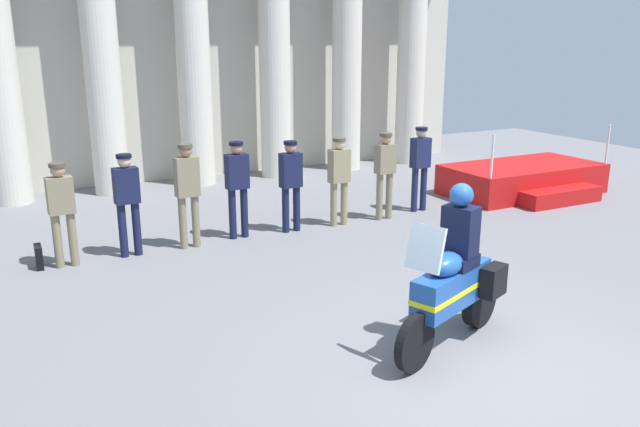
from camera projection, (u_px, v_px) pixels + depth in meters
ground_plane at (484, 365)px, 6.81m from camera, size 28.00×28.00×0.00m
colonnade_backdrop at (227, 22)px, 15.27m from camera, size 13.92×1.62×7.23m
reviewing_stand at (524, 180)px, 14.33m from camera, size 3.56×2.30×1.56m
officer_in_row_0 at (61, 206)px, 9.54m from camera, size 0.39×0.24×1.63m
officer_in_row_1 at (127, 197)px, 10.01m from camera, size 0.39×0.24×1.67m
officer_in_row_2 at (187, 187)px, 10.41m from camera, size 0.39×0.24×1.76m
officer_in_row_3 at (237, 182)px, 10.95m from camera, size 0.39×0.24×1.71m
officer_in_row_4 at (291, 179)px, 11.32m from camera, size 0.39×0.24×1.66m
officer_in_row_5 at (339, 174)px, 11.71m from camera, size 0.39×0.24×1.66m
officer_in_row_6 at (385, 169)px, 12.11m from camera, size 0.39×0.24×1.69m
officer_in_row_7 at (420, 162)px, 12.70m from camera, size 0.39×0.24×1.72m
motorcycle_with_rider at (455, 280)px, 7.08m from camera, size 1.99×1.01×1.90m
briefcase_on_ground at (39, 257)px, 9.68m from camera, size 0.10×0.32×0.36m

